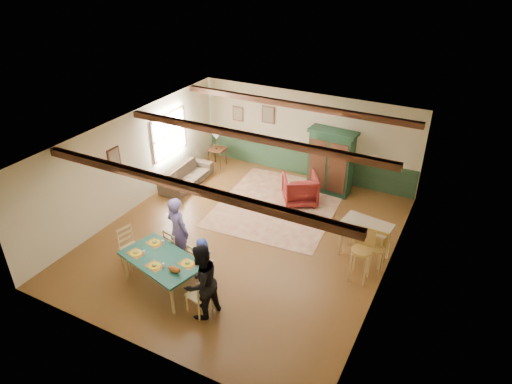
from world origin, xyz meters
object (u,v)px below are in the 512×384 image
at_px(dining_table, 163,273).
at_px(dining_chair_far_right, 200,261).
at_px(dining_chair_far_left, 177,247).
at_px(person_woman, 201,282).
at_px(end_table, 217,157).
at_px(person_child, 203,258).
at_px(cat, 174,269).
at_px(dining_chair_end_right, 199,293).
at_px(armoire, 331,162).
at_px(person_man, 178,231).
at_px(armchair, 300,189).
at_px(dining_chair_end_left, 131,248).
at_px(table_lamp, 217,141).
at_px(bar_stool_left, 361,256).
at_px(sofa, 187,175).
at_px(bar_stool_right, 377,254).
at_px(counter_table, 365,240).

height_order(dining_table, dining_chair_far_right, dining_chair_far_right).
xyz_separation_m(dining_chair_far_left, person_woman, (1.43, -1.11, 0.35)).
distance_m(dining_chair_far_left, end_table, 5.24).
height_order(dining_chair_far_right, person_child, person_child).
height_order(person_child, cat, person_child).
distance_m(dining_chair_end_right, armoire, 6.05).
height_order(person_man, armchair, person_man).
bearing_deg(dining_chair_end_left, armchair, -13.65).
relative_size(dining_chair_end_left, table_lamp, 1.68).
height_order(cat, bar_stool_left, bar_stool_left).
relative_size(dining_chair_end_right, sofa, 0.48).
relative_size(cat, end_table, 0.58).
bearing_deg(bar_stool_right, sofa, 168.69).
bearing_deg(bar_stool_left, person_man, -161.38).
relative_size(person_woman, counter_table, 1.47).
xyz_separation_m(person_woman, sofa, (-3.51, 4.45, -0.53)).
bearing_deg(person_child, bar_stool_left, -140.06).
bearing_deg(person_man, table_lamp, -53.81).
bearing_deg(person_man, dining_table, 116.57).
bearing_deg(armchair, dining_chair_end_left, 29.87).
height_order(armchair, bar_stool_right, bar_stool_right).
height_order(person_woman, person_child, person_woman).
bearing_deg(armchair, cat, 49.52).
bearing_deg(dining_chair_end_left, cat, -93.37).
bearing_deg(armoire, bar_stool_right, -51.22).
bearing_deg(person_woman, cat, -81.87).
height_order(cat, bar_stool_right, bar_stool_right).
distance_m(sofa, counter_table, 5.96).
bearing_deg(dining_table, end_table, 110.57).
xyz_separation_m(dining_chair_far_left, table_lamp, (-1.92, 4.87, 0.43)).
xyz_separation_m(person_man, bar_stool_left, (3.89, 1.30, -0.23)).
bearing_deg(armoire, dining_chair_far_right, -99.64).
height_order(dining_chair_far_right, armchair, dining_chair_far_right).
relative_size(dining_chair_end_right, counter_table, 0.85).
distance_m(armchair, end_table, 3.49).
height_order(person_child, counter_table, person_child).
xyz_separation_m(person_man, end_table, (-1.93, 4.79, -0.55)).
relative_size(dining_chair_far_left, counter_table, 0.85).
distance_m(dining_chair_far_right, bar_stool_left, 3.51).
bearing_deg(end_table, armoire, 0.67).
height_order(dining_chair_far_left, armchair, dining_chair_far_left).
bearing_deg(sofa, person_child, -142.98).
bearing_deg(dining_chair_end_right, person_man, -117.30).
bearing_deg(dining_chair_end_left, sofa, 31.21).
height_order(armchair, bar_stool_left, bar_stool_left).
distance_m(person_man, armchair, 4.11).
xyz_separation_m(dining_chair_far_right, person_child, (0.02, 0.08, 0.03)).
height_order(person_woman, counter_table, person_woman).
xyz_separation_m(armoire, bar_stool_right, (2.20, -3.10, -0.47)).
relative_size(dining_chair_far_left, bar_stool_left, 0.75).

